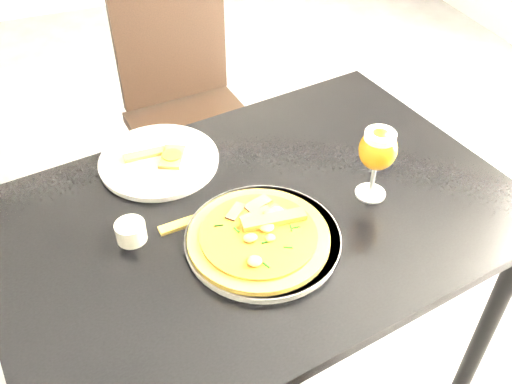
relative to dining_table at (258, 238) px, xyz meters
name	(u,v)px	position (x,y,z in m)	size (l,w,h in m)	color
ground	(195,383)	(-0.19, 0.07, -0.66)	(6.00, 6.00, 0.00)	#4E4E50
dining_table	(258,238)	(0.00, 0.00, 0.00)	(1.31, 0.98, 0.75)	black
chair_far	(189,110)	(0.06, 0.83, -0.15)	(0.47, 0.47, 0.92)	black
plate_main	(263,239)	(-0.03, -0.10, 0.10)	(0.34, 0.34, 0.02)	silver
pizza	(259,236)	(-0.04, -0.10, 0.12)	(0.31, 0.31, 0.03)	olive
plate_second	(159,161)	(-0.17, 0.26, 0.10)	(0.30, 0.30, 0.02)	silver
crust_scraps	(163,156)	(-0.16, 0.26, 0.11)	(0.16, 0.10, 0.01)	olive
loose_crust	(182,224)	(-0.18, 0.02, 0.09)	(0.11, 0.02, 0.01)	olive
sauce_cup	(131,231)	(-0.29, 0.02, 0.11)	(0.07, 0.07, 0.04)	beige
beer_glass	(378,150)	(0.27, -0.04, 0.22)	(0.09, 0.09, 0.18)	#B4B9BD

